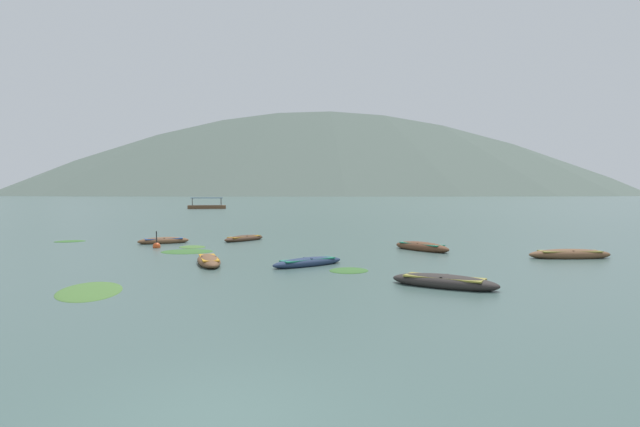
{
  "coord_description": "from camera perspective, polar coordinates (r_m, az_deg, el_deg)",
  "views": [
    {
      "loc": [
        1.13,
        -6.76,
        3.06
      ],
      "look_at": [
        3.92,
        58.11,
        0.6
      ],
      "focal_mm": 28.43,
      "sensor_mm": 36.0,
      "label": 1
    }
  ],
  "objects": [
    {
      "name": "mountain_2",
      "position": [
        1545.47,
        -0.07,
        10.12
      ],
      "size": [
        1706.24,
        1706.24,
        433.33
      ],
      "primitive_type": "cone",
      "color": "#56665B",
      "rests_on": "ground"
    },
    {
      "name": "rowboat_2",
      "position": [
        33.15,
        -17.2,
        -2.96
      ],
      "size": [
        3.25,
        2.15,
        0.48
      ],
      "color": "brown",
      "rests_on": "ground"
    },
    {
      "name": "weed_patch_1",
      "position": [
        27.97,
        -14.74,
        -4.18
      ],
      "size": [
        2.85,
        2.5,
        0.14
      ],
      "primitive_type": "ellipsoid",
      "rotation": [
        0.0,
        0.0,
        1.52
      ],
      "color": "#38662D",
      "rests_on": "ground"
    },
    {
      "name": "weed_patch_0",
      "position": [
        20.43,
        3.26,
        -6.45
      ],
      "size": [
        2.08,
        2.17,
        0.14
      ],
      "primitive_type": "ellipsoid",
      "rotation": [
        0.0,
        0.0,
        1.19
      ],
      "color": "#38662D",
      "rests_on": "ground"
    },
    {
      "name": "rowboat_3",
      "position": [
        17.39,
        13.79,
        -7.48
      ],
      "size": [
        3.61,
        2.91,
        0.52
      ],
      "color": "#2D2826",
      "rests_on": "ground"
    },
    {
      "name": "rowboat_1",
      "position": [
        22.79,
        -12.42,
        -5.22
      ],
      "size": [
        1.85,
        3.75,
        0.48
      ],
      "color": "brown",
      "rests_on": "ground"
    },
    {
      "name": "rowboat_5",
      "position": [
        33.85,
        -8.54,
        -2.8
      ],
      "size": [
        2.88,
        3.29,
        0.45
      ],
      "color": "#4C3323",
      "rests_on": "ground"
    },
    {
      "name": "rowboat_6",
      "position": [
        27.16,
        26.3,
        -4.16
      ],
      "size": [
        3.99,
        1.04,
        0.55
      ],
      "color": "brown",
      "rests_on": "ground"
    },
    {
      "name": "weed_patch_2",
      "position": [
        36.66,
        -26.33,
        -2.84
      ],
      "size": [
        2.32,
        2.08,
        0.14
      ],
      "primitive_type": "ellipsoid",
      "rotation": [
        0.0,
        0.0,
        2.01
      ],
      "color": "#38662D",
      "rests_on": "ground"
    },
    {
      "name": "mooring_buoy",
      "position": [
        30.46,
        -17.92,
        -3.51
      ],
      "size": [
        0.43,
        0.43,
        1.08
      ],
      "color": "#DB4C1E",
      "rests_on": "ground"
    },
    {
      "name": "weed_patch_4",
      "position": [
        17.71,
        -24.51,
        -7.98
      ],
      "size": [
        2.81,
        3.93,
        0.14
      ],
      "primitive_type": "ellipsoid",
      "rotation": [
        0.0,
        0.0,
        1.84
      ],
      "color": "#477033",
      "rests_on": "ground"
    },
    {
      "name": "weed_patch_3",
      "position": [
        30.3,
        -14.19,
        -3.69
      ],
      "size": [
        2.1,
        2.27,
        0.14
      ],
      "primitive_type": "ellipsoid",
      "rotation": [
        0.0,
        0.0,
        1.99
      ],
      "color": "#477033",
      "rests_on": "ground"
    },
    {
      "name": "rowboat_4",
      "position": [
        21.81,
        -1.37,
        -5.52
      ],
      "size": [
        3.4,
        2.75,
        0.45
      ],
      "color": "navy",
      "rests_on": "ground"
    },
    {
      "name": "ferry_0",
      "position": [
        110.78,
        -12.63,
        0.77
      ],
      "size": [
        8.37,
        4.63,
        2.54
      ],
      "color": "brown",
      "rests_on": "ground"
    },
    {
      "name": "ground_plane",
      "position": [
        1506.76,
        -2.51,
        2.05
      ],
      "size": [
        6000.0,
        6000.0,
        0.0
      ],
      "primitive_type": "plane",
      "color": "#425B56"
    },
    {
      "name": "rowboat_0",
      "position": [
        28.23,
        11.36,
        -3.72
      ],
      "size": [
        2.89,
        3.71,
        0.59
      ],
      "color": "brown",
      "rests_on": "ground"
    },
    {
      "name": "mountain_1",
      "position": [
        1799.73,
        -29.1,
        4.71
      ],
      "size": [
        719.73,
        719.73,
        182.73
      ],
      "primitive_type": "cone",
      "color": "#56665B",
      "rests_on": "ground"
    }
  ]
}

